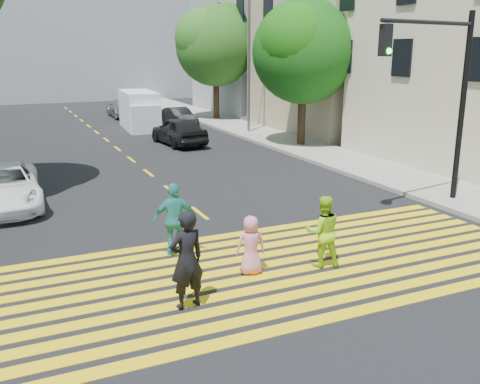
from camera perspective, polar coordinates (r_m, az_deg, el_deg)
ground at (r=11.28m, az=6.39°, el=-10.52°), size 120.00×120.00×0.00m
sidewalk_right at (r=27.84m, az=5.81°, el=5.06°), size 3.00×60.00×0.15m
crosswalk at (r=12.29m, az=3.35°, el=-8.20°), size 13.40×5.30×0.01m
lane_line at (r=32.02m, az=-14.59°, el=5.82°), size 0.12×34.40×0.01m
building_right_tan at (r=34.34m, az=12.33°, el=14.93°), size 10.00×10.00×10.00m
building_right_grey at (r=43.71m, az=3.48°, el=15.17°), size 10.00×10.00×10.00m
backdrop_block at (r=56.97m, az=-19.70°, el=15.32°), size 30.00×8.00×12.00m
tree_right_near at (r=27.29m, az=6.85°, el=15.20°), size 6.68×6.68×7.38m
tree_right_far at (r=37.87m, az=-2.53°, el=15.77°), size 6.10×5.59×7.95m
pedestrian_man at (r=10.26m, az=-5.71°, el=-7.21°), size 0.79×0.59×1.95m
pedestrian_woman at (r=12.31m, az=8.84°, el=-4.17°), size 0.96×0.84×1.68m
pedestrian_child at (r=11.81m, az=1.17°, el=-5.70°), size 0.72×0.53×1.34m
pedestrian_extra at (r=12.86m, az=-6.93°, el=-2.97°), size 1.12×0.66×1.80m
white_sedan at (r=18.31m, az=-23.98°, el=0.48°), size 2.27×4.80×1.33m
dark_car_near at (r=28.14m, az=-6.56°, el=6.50°), size 2.11×4.45×1.47m
silver_car at (r=40.47m, az=-12.35°, el=8.72°), size 1.94×4.60×1.33m
dark_car_parked at (r=35.07m, az=-6.53°, el=7.95°), size 1.56×3.73×1.20m
white_van at (r=34.11m, az=-10.64°, el=8.44°), size 2.19×5.03×2.32m
traffic_signal at (r=17.33m, az=20.85°, el=10.80°), size 4.03×1.01×5.97m
street_lamp at (r=31.38m, az=0.67°, el=15.69°), size 2.06×0.50×9.10m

